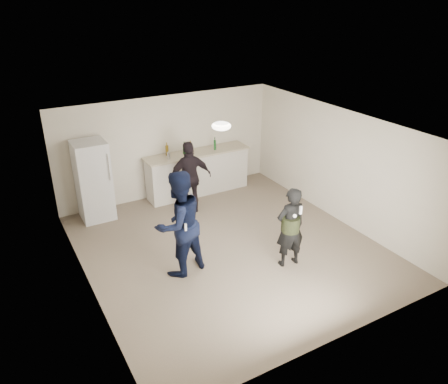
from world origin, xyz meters
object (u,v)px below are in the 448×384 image
spectator (190,178)px  counter (198,173)px  woman (290,227)px  man (179,224)px  shaker (169,156)px  fridge (93,181)px

spectator → counter: bearing=-117.0°
woman → spectator: (-0.66, 2.86, 0.07)m
counter → man: size_ratio=1.32×
shaker → woman: (0.84, -3.63, -0.39)m
fridge → woman: size_ratio=1.15×
fridge → man: (0.78, -2.87, 0.09)m
counter → shaker: bearing=-173.5°
counter → spectator: 1.11m
fridge → man: man is taller
counter → spectator: spectator is taller
counter → shaker: size_ratio=15.29×
man → woman: man is taller
man → fridge: bearing=-88.6°
fridge → spectator: 2.14m
fridge → spectator: bearing=-21.7°
woman → spectator: 2.93m
counter → woman: bearing=-89.3°
man → woman: 2.03m
counter → spectator: (-0.61, -0.86, 0.33)m
shaker → man: bearing=-109.7°
fridge → shaker: (1.80, -0.02, 0.28)m
counter → man: (-1.81, -2.94, 0.46)m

